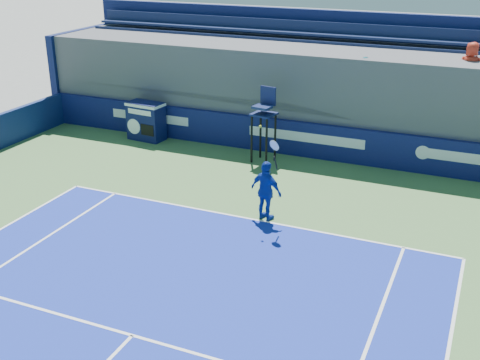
% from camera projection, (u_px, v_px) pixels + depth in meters
% --- Properties ---
extents(back_hoarding, '(20.40, 0.21, 1.20)m').
position_uv_depth(back_hoarding, '(306.00, 140.00, 20.12)').
color(back_hoarding, '#0D134B').
rests_on(back_hoarding, ground).
extents(match_clock, '(1.38, 0.85, 1.40)m').
position_uv_depth(match_clock, '(146.00, 120.00, 21.78)').
color(match_clock, '#0E1446').
rests_on(match_clock, ground).
extents(umpire_chair, '(0.81, 0.81, 2.48)m').
position_uv_depth(umpire_chair, '(264.00, 117.00, 19.35)').
color(umpire_chair, black).
rests_on(umpire_chair, ground).
extents(tennis_player, '(1.02, 0.68, 2.57)m').
position_uv_depth(tennis_player, '(266.00, 191.00, 15.56)').
color(tennis_player, '#1332A1').
rests_on(tennis_player, apron).
extents(stadium_seating, '(21.00, 4.05, 4.40)m').
position_uv_depth(stadium_seating, '(326.00, 90.00, 21.39)').
color(stadium_seating, '#535358').
rests_on(stadium_seating, ground).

